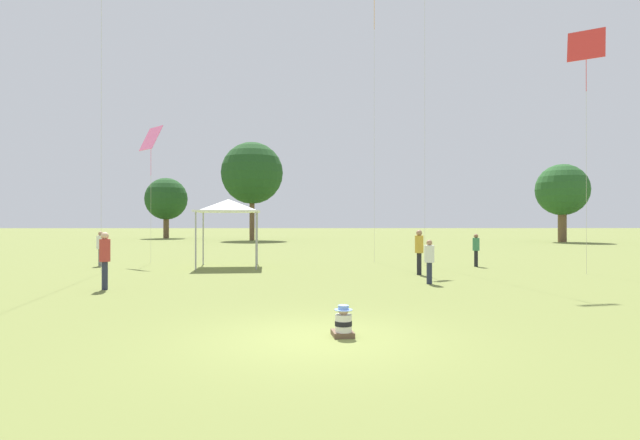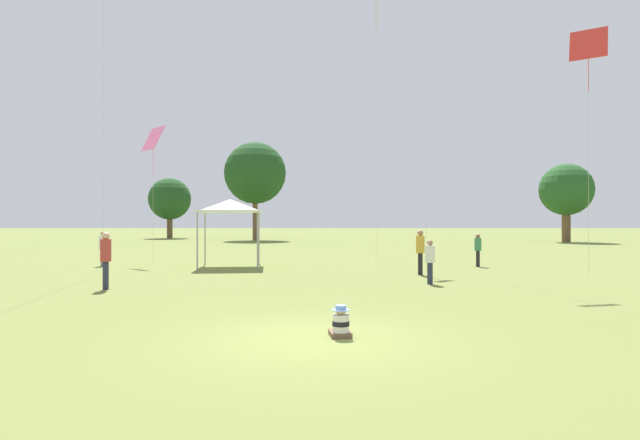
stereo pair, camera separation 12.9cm
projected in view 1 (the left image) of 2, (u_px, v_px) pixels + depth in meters
ground_plane at (316, 339)px, 9.32m from camera, size 300.00×300.00×0.00m
seated_toddler at (343, 323)px, 9.47m from camera, size 0.45×0.53×0.62m
person_standing_0 at (476, 247)px, 24.12m from camera, size 0.42×0.42×1.59m
person_standing_1 at (105, 255)px, 15.98m from camera, size 0.38×0.38×1.85m
person_standing_2 at (429, 258)px, 17.46m from camera, size 0.42×0.42×1.55m
person_standing_3 at (101, 246)px, 24.42m from camera, size 0.53×0.53×1.70m
person_standing_4 at (419, 248)px, 20.42m from camera, size 0.42×0.42×1.84m
canopy_tent at (228, 206)px, 24.02m from camera, size 3.29×3.29×3.26m
kite_0 at (151, 140)px, 26.20m from camera, size 1.47×1.46×7.21m
kite_4 at (586, 48)px, 20.68m from camera, size 1.43×1.14×10.20m
kite_5 at (374, 2)px, 26.96m from camera, size 1.02×1.00×15.26m
distant_tree_0 at (166, 199)px, 64.35m from camera, size 5.40×5.40×7.81m
distant_tree_1 at (252, 173)px, 57.53m from camera, size 7.13×7.13×11.34m
distant_tree_2 at (562, 190)px, 52.68m from camera, size 5.43×5.43×8.26m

